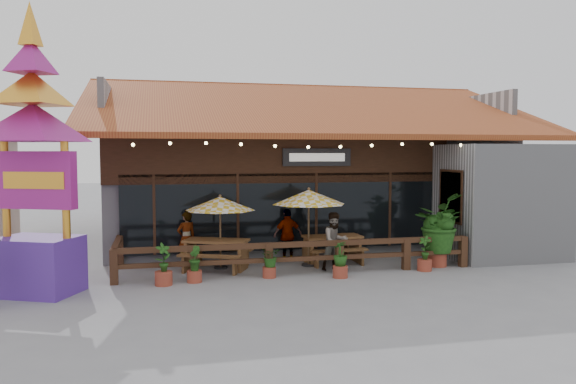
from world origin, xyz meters
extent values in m
plane|color=gray|center=(0.00, 0.00, 0.00)|extent=(100.00, 100.00, 0.00)
cube|color=#ADAEB3|center=(0.00, 7.00, 2.00)|extent=(14.00, 10.00, 4.00)
cube|color=#371E11|center=(-1.50, 1.92, 3.20)|extent=(11.00, 0.16, 1.60)
cube|color=black|center=(-1.50, 1.90, 1.50)|extent=(10.00, 0.12, 2.40)
cube|color=#ECC36A|center=(-1.50, 2.10, 1.50)|extent=(9.80, 0.05, 2.20)
cube|color=#ADAEB3|center=(5.25, 0.65, 1.80)|extent=(3.50, 2.70, 3.60)
cube|color=red|center=(3.44, 0.50, 2.00)|extent=(0.06, 1.20, 1.50)
cube|color=#371E11|center=(3.43, 0.50, 2.00)|extent=(0.04, 1.34, 1.64)
cube|color=#A25224|center=(0.00, 3.50, 4.90)|extent=(15.50, 7.05, 2.37)
cube|color=#A25224|center=(0.00, 10.50, 4.90)|extent=(15.50, 7.05, 2.37)
cube|color=#A25224|center=(0.00, 7.00, 6.02)|extent=(15.50, 0.30, 0.12)
cube|color=#ADAEB3|center=(-7.00, 7.00, 4.70)|extent=(0.20, 9.00, 1.80)
cube|color=#ADAEB3|center=(7.00, 7.00, 4.70)|extent=(0.20, 9.00, 1.80)
cube|color=black|center=(-0.50, 1.80, 3.20)|extent=(2.20, 0.10, 0.55)
cube|color=silver|center=(-0.50, 1.74, 3.20)|extent=(1.80, 0.02, 0.25)
cube|color=#371E11|center=(-5.50, 1.86, 1.50)|extent=(0.08, 0.08, 2.40)
cube|color=#371E11|center=(-3.00, 1.86, 1.50)|extent=(0.08, 0.08, 2.40)
cube|color=#371E11|center=(-0.50, 1.86, 1.50)|extent=(0.08, 0.08, 2.40)
cube|color=#371E11|center=(2.00, 1.86, 1.50)|extent=(0.08, 0.08, 2.40)
sphere|color=#FAE489|center=(-6.00, 0.08, 3.55)|extent=(0.09, 0.09, 0.09)
sphere|color=#FAE489|center=(-5.05, 0.08, 3.59)|extent=(0.09, 0.09, 0.09)
sphere|color=#FAE489|center=(-4.10, 0.08, 3.60)|extent=(0.09, 0.09, 0.09)
sphere|color=#FAE489|center=(-3.15, 0.08, 3.57)|extent=(0.09, 0.09, 0.09)
sphere|color=#FAE489|center=(-2.20, 0.08, 3.53)|extent=(0.09, 0.09, 0.09)
sphere|color=#FAE489|center=(-1.25, 0.08, 3.50)|extent=(0.09, 0.09, 0.09)
sphere|color=#FAE489|center=(-0.30, 0.08, 3.51)|extent=(0.09, 0.09, 0.09)
sphere|color=#FAE489|center=(0.65, 0.08, 3.55)|extent=(0.09, 0.09, 0.09)
sphere|color=#FAE489|center=(1.60, 0.08, 3.59)|extent=(0.09, 0.09, 0.09)
sphere|color=#FAE489|center=(2.55, 0.08, 3.60)|extent=(0.09, 0.09, 0.09)
sphere|color=#FAE489|center=(3.50, 0.08, 3.57)|extent=(0.09, 0.09, 0.09)
cube|color=#432B18|center=(-6.50, -0.50, 0.45)|extent=(0.20, 0.20, 0.90)
cube|color=#432B18|center=(-4.50, -0.50, 0.45)|extent=(0.20, 0.20, 0.90)
cube|color=#432B18|center=(-2.50, -0.50, 0.45)|extent=(0.20, 0.20, 0.90)
cube|color=#432B18|center=(-0.50, -0.50, 0.45)|extent=(0.20, 0.20, 0.90)
cube|color=#432B18|center=(1.50, -0.50, 0.45)|extent=(0.20, 0.20, 0.90)
cube|color=#432B18|center=(3.30, -0.50, 0.45)|extent=(0.20, 0.20, 0.90)
cube|color=#432B18|center=(-1.60, -0.50, 0.85)|extent=(9.80, 0.16, 0.14)
cube|color=#432B18|center=(-1.60, -0.50, 0.45)|extent=(9.80, 0.12, 0.12)
cube|color=#432B18|center=(-6.50, 0.75, 0.85)|extent=(0.16, 2.50, 0.14)
cube|color=#432B18|center=(-6.50, 1.90, 0.45)|extent=(0.20, 0.20, 0.90)
cylinder|color=brown|center=(-3.65, 0.88, 1.01)|extent=(0.05, 0.05, 2.02)
cone|color=gold|center=(-3.65, 0.88, 1.89)|extent=(2.44, 2.44, 0.40)
sphere|color=brown|center=(-3.65, 0.88, 2.11)|extent=(0.09, 0.09, 0.09)
cylinder|color=black|center=(-3.65, 0.88, 0.03)|extent=(0.39, 0.39, 0.05)
cylinder|color=brown|center=(-1.07, 0.67, 1.09)|extent=(0.06, 0.06, 2.19)
cone|color=gold|center=(-1.07, 0.67, 2.04)|extent=(2.23, 2.23, 0.43)
sphere|color=brown|center=(-1.07, 0.67, 2.28)|extent=(0.10, 0.10, 0.10)
cylinder|color=black|center=(-1.07, 0.67, 0.03)|extent=(0.42, 0.42, 0.06)
cube|color=brown|center=(-3.78, 0.77, 0.83)|extent=(1.98, 1.50, 0.07)
cube|color=brown|center=(-4.49, 1.09, 0.41)|extent=(0.40, 0.75, 0.83)
cube|color=brown|center=(-3.06, 0.45, 0.41)|extent=(0.40, 0.75, 0.83)
cube|color=brown|center=(-4.03, 0.21, 0.49)|extent=(1.77, 1.02, 0.06)
cube|color=brown|center=(-3.53, 1.33, 0.49)|extent=(1.77, 1.02, 0.06)
cube|color=brown|center=(-0.25, 0.95, 0.80)|extent=(1.77, 0.89, 0.06)
cube|color=brown|center=(-1.00, 0.92, 0.40)|extent=(0.12, 0.76, 0.80)
cube|color=brown|center=(0.51, 0.98, 0.40)|extent=(0.12, 0.76, 0.80)
cube|color=brown|center=(-0.22, 0.36, 0.48)|extent=(1.74, 0.38, 0.05)
cube|color=brown|center=(-0.27, 1.55, 0.48)|extent=(1.74, 0.38, 0.05)
cube|color=#522996|center=(-8.18, -1.06, 0.68)|extent=(2.20, 1.98, 1.35)
cube|color=#9D1D7E|center=(-8.18, -1.06, 2.70)|extent=(1.96, 1.10, 1.35)
cube|color=orange|center=(-8.18, -1.22, 2.70)|extent=(1.45, 0.68, 0.39)
cylinder|color=orange|center=(-7.40, -1.06, 2.48)|extent=(0.18, 0.18, 2.25)
pyramid|color=#9D1D7E|center=(-8.18, -1.06, 4.50)|extent=(3.58, 3.58, 0.90)
pyramid|color=orange|center=(-8.18, -1.06, 5.24)|extent=(2.54, 2.54, 0.79)
pyramid|color=#9D1D7E|center=(-8.18, -1.06, 5.97)|extent=(1.64, 1.64, 0.79)
pyramid|color=orange|center=(-8.18, -1.06, 6.81)|extent=(0.75, 0.75, 1.01)
cylinder|color=brown|center=(2.60, -0.25, 0.21)|extent=(0.57, 0.57, 0.42)
imported|color=#255919|center=(2.60, -0.25, 1.28)|extent=(1.86, 1.96, 1.71)
sphere|color=#255919|center=(2.74, -0.34, 0.95)|extent=(0.57, 0.57, 0.57)
sphere|color=#255919|center=(2.48, -0.11, 1.14)|extent=(0.50, 0.50, 0.50)
imported|color=#371E11|center=(-4.58, 1.52, 0.81)|extent=(0.70, 0.59, 1.62)
imported|color=#371E11|center=(-0.51, -0.12, 0.83)|extent=(0.93, 0.80, 1.66)
imported|color=#371E11|center=(-1.50, 1.57, 0.81)|extent=(1.01, 0.60, 1.62)
cylinder|color=brown|center=(-5.28, -0.87, 0.18)|extent=(0.44, 0.44, 0.35)
imported|color=#255919|center=(-5.28, -0.87, 0.71)|extent=(0.46, 0.40, 0.73)
cylinder|color=brown|center=(-4.50, -0.72, 0.15)|extent=(0.38, 0.38, 0.31)
imported|color=#255919|center=(-4.50, -0.72, 0.63)|extent=(0.36, 0.41, 0.63)
cylinder|color=brown|center=(-2.51, -0.62, 0.14)|extent=(0.36, 0.36, 0.29)
imported|color=#255919|center=(-2.51, -0.62, 0.58)|extent=(0.70, 0.68, 0.59)
cylinder|color=brown|center=(-0.66, -1.06, 0.16)|extent=(0.40, 0.40, 0.32)
imported|color=#255919|center=(-0.66, -1.06, 0.66)|extent=(0.50, 0.50, 0.67)
cylinder|color=brown|center=(1.95, -0.76, 0.16)|extent=(0.41, 0.41, 0.33)
imported|color=#255919|center=(1.95, -0.76, 0.66)|extent=(0.40, 0.43, 0.67)
camera|label=1|loc=(-5.39, -15.17, 3.34)|focal=35.00mm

